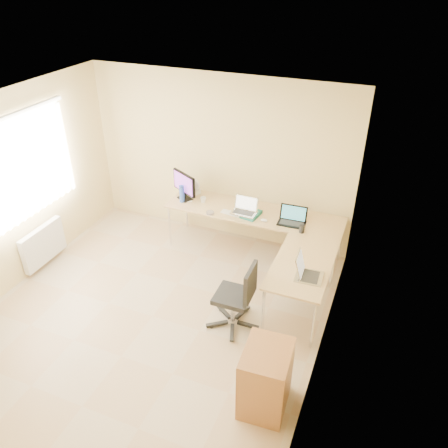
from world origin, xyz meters
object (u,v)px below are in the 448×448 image
at_px(water_bottle, 182,194).
at_px(office_chair, 233,293).
at_px(desk_main, 253,232).
at_px(mug, 203,200).
at_px(cabinet, 265,380).
at_px(keyboard, 233,214).
at_px(laptop_black, 292,216).
at_px(desk_fan, 195,187).
at_px(desk_return, 300,287).
at_px(laptop_center, 244,206).
at_px(laptop_return, 310,269).
at_px(monitor, 184,186).

xyz_separation_m(water_bottle, office_chair, (1.41, -1.46, -0.37)).
distance_m(desk_main, mug, 0.91).
bearing_deg(cabinet, keyboard, 114.41).
relative_size(laptop_black, cabinet, 0.50).
relative_size(water_bottle, desk_fan, 1.12).
xyz_separation_m(desk_return, laptop_center, (-1.07, 0.83, 0.53)).
bearing_deg(water_bottle, laptop_black, -0.06).
xyz_separation_m(laptop_black, laptop_return, (0.50, -1.11, 0.00)).
relative_size(desk_fan, office_chair, 0.26).
distance_m(laptop_return, cabinet, 1.40).
relative_size(monitor, laptop_black, 1.33).
relative_size(desk_return, office_chair, 1.40).
xyz_separation_m(laptop_black, water_bottle, (-1.73, 0.00, 0.01)).
xyz_separation_m(monitor, desk_fan, (0.08, 0.22, -0.10)).
xyz_separation_m(laptop_black, cabinet, (0.40, -2.42, -0.49)).
distance_m(desk_main, keyboard, 0.49).
height_order(desk_return, laptop_center, laptop_center).
xyz_separation_m(desk_return, cabinet, (0.03, -1.54, -0.01)).
height_order(desk_return, mug, mug).
distance_m(monitor, cabinet, 3.35).
xyz_separation_m(desk_return, laptop_black, (-0.37, 0.88, 0.49)).
relative_size(keyboard, office_chair, 0.41).
bearing_deg(keyboard, desk_return, -27.64).
bearing_deg(desk_main, laptop_return, -48.14).
relative_size(desk_return, laptop_black, 3.36).
relative_size(desk_main, laptop_return, 7.07).
bearing_deg(desk_fan, keyboard, -17.51).
xyz_separation_m(monitor, water_bottle, (0.00, -0.10, -0.08)).
distance_m(laptop_center, water_bottle, 1.03).
bearing_deg(monitor, keyboard, 17.94).
bearing_deg(cabinet, desk_return, 87.30).
xyz_separation_m(keyboard, desk_fan, (-0.80, 0.38, 0.11)).
distance_m(water_bottle, laptop_return, 2.50).
height_order(monitor, laptop_center, monitor).
xyz_separation_m(water_bottle, desk_fan, (0.08, 0.32, -0.01)).
distance_m(laptop_center, laptop_black, 0.70).
height_order(laptop_black, mug, laptop_black).
distance_m(desk_return, office_chair, 0.91).
xyz_separation_m(desk_main, desk_return, (0.98, -1.00, 0.00)).
distance_m(laptop_black, cabinet, 2.50).
xyz_separation_m(laptop_center, cabinet, (1.10, -2.37, -0.54)).
bearing_deg(desk_return, laptop_return, -60.72).
xyz_separation_m(desk_main, keyboard, (-0.26, -0.18, 0.37)).
bearing_deg(cabinet, mug, 122.10).
relative_size(laptop_center, cabinet, 0.46).
bearing_deg(laptop_center, laptop_black, 6.36).
height_order(desk_main, laptop_black, laptop_black).
xyz_separation_m(laptop_center, keyboard, (-0.16, -0.01, -0.16)).
bearing_deg(desk_fan, water_bottle, -95.01).
height_order(mug, laptop_return, laptop_return).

